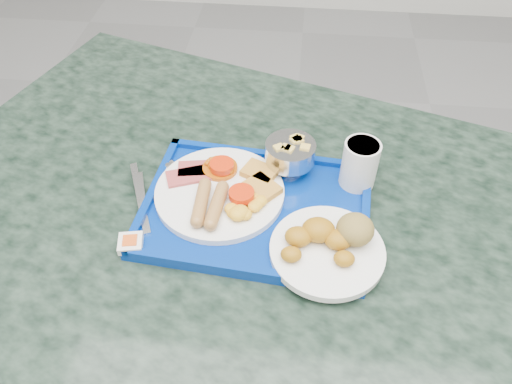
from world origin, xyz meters
TOP-DOWN VIEW (x-y plane):
  - table at (-0.06, 0.43)m, footprint 1.53×1.25m
  - tray at (-0.06, 0.44)m, footprint 0.42×0.33m
  - main_plate at (-0.12, 0.47)m, footprint 0.23×0.23m
  - bread_plate at (0.07, 0.36)m, footprint 0.19×0.19m
  - fruit_bowl at (-0.00, 0.55)m, footprint 0.09×0.09m
  - juice_cup at (0.12, 0.53)m, footprint 0.07×0.07m
  - spoon at (-0.25, 0.51)m, footprint 0.08×0.17m
  - knife at (-0.27, 0.45)m, footprint 0.08×0.17m
  - jam_packet at (-0.26, 0.34)m, footprint 0.05×0.05m

SIDE VIEW (x-z plane):
  - table at x=-0.06m, z-range 0.20..1.03m
  - tray at x=-0.06m, z-range 0.82..0.85m
  - knife at x=-0.27m, z-range 0.84..0.84m
  - spoon at x=-0.25m, z-range 0.84..0.85m
  - jam_packet at x=-0.26m, z-range 0.84..0.85m
  - main_plate at x=-0.12m, z-range 0.83..0.87m
  - bread_plate at x=0.07m, z-range 0.83..0.89m
  - fruit_bowl at x=0.00m, z-range 0.85..0.91m
  - juice_cup at x=0.12m, z-range 0.84..0.93m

